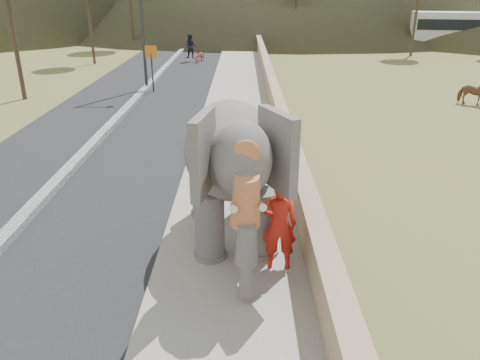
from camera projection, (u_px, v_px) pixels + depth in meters
name	position (u px, v px, depth m)	size (l,w,h in m)	color
ground	(231.00, 234.00, 10.71)	(160.00, 160.00, 0.00)	olive
road	(120.00, 118.00, 19.96)	(7.00, 120.00, 0.03)	black
median	(120.00, 116.00, 19.92)	(0.35, 120.00, 0.22)	black
walkway	(237.00, 117.00, 19.91)	(3.00, 120.00, 0.15)	#9E9687
parapet	(276.00, 106.00, 19.71)	(0.30, 120.00, 1.10)	tan
signboard	(151.00, 61.00, 24.29)	(0.60, 0.08, 2.40)	#2D2D33
cow	(473.00, 93.00, 21.98)	(0.63, 1.39, 1.17)	brown
distant_car	(432.00, 40.00, 42.22)	(1.70, 4.23, 1.44)	silver
bus_white	(476.00, 31.00, 41.61)	(2.50, 11.00, 3.10)	beige
elephant_and_man	(232.00, 168.00, 9.89)	(2.68, 4.52, 3.10)	slate
motorcyclist	(195.00, 51.00, 34.42)	(1.67, 1.85, 2.02)	maroon
trees	(272.00, 3.00, 36.59)	(47.60, 43.24, 9.77)	#473828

